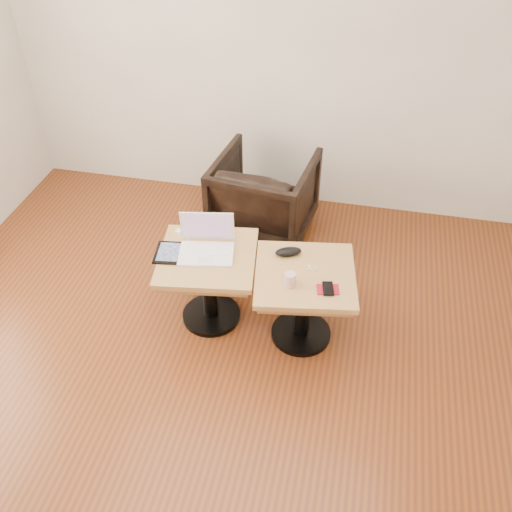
% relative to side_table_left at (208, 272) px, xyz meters
% --- Properties ---
extents(room_shell, '(4.52, 4.52, 2.71)m').
position_rel_side_table_left_xyz_m(room_shell, '(0.22, -0.66, 0.93)').
color(room_shell, '#552615').
rests_on(room_shell, ground).
extents(side_table_left, '(0.69, 0.69, 0.56)m').
position_rel_side_table_left_xyz_m(side_table_left, '(0.00, 0.00, 0.00)').
color(side_table_left, black).
rests_on(side_table_left, ground).
extents(side_table_right, '(0.70, 0.70, 0.56)m').
position_rel_side_table_left_xyz_m(side_table_right, '(0.64, -0.04, 0.00)').
color(side_table_right, black).
rests_on(side_table_right, ground).
extents(laptop, '(0.39, 0.33, 0.25)m').
position_rel_side_table_left_xyz_m(laptop, '(-0.01, 0.04, 0.19)').
color(laptop, white).
rests_on(laptop, side_table_left).
extents(tablet, '(0.20, 0.24, 0.02)m').
position_rel_side_table_left_xyz_m(tablet, '(-0.24, -0.04, 0.15)').
color(tablet, black).
rests_on(tablet, side_table_left).
extents(charging_adapter, '(0.05, 0.05, 0.02)m').
position_rel_side_table_left_xyz_m(charging_adapter, '(-0.25, 0.18, 0.15)').
color(charging_adapter, white).
rests_on(charging_adapter, side_table_left).
extents(glasses_case, '(0.19, 0.13, 0.05)m').
position_rel_side_table_left_xyz_m(glasses_case, '(0.50, 0.11, 0.17)').
color(glasses_case, black).
rests_on(glasses_case, side_table_right).
extents(striped_cup, '(0.09, 0.09, 0.09)m').
position_rel_side_table_left_xyz_m(striped_cup, '(0.56, -0.16, 0.18)').
color(striped_cup, '#D36280').
rests_on(striped_cup, side_table_right).
extents(earbuds_tangle, '(0.07, 0.05, 0.01)m').
position_rel_side_table_left_xyz_m(earbuds_tangle, '(0.67, 0.01, 0.15)').
color(earbuds_tangle, white).
rests_on(earbuds_tangle, side_table_right).
extents(phone_on_sleeve, '(0.15, 0.13, 0.02)m').
position_rel_side_table_left_xyz_m(phone_on_sleeve, '(0.79, -0.16, 0.15)').
color(phone_on_sleeve, maroon).
rests_on(phone_on_sleeve, side_table_right).
extents(armchair, '(0.82, 0.84, 0.69)m').
position_rel_side_table_left_xyz_m(armchair, '(0.16, 1.05, -0.08)').
color(armchair, black).
rests_on(armchair, ground).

